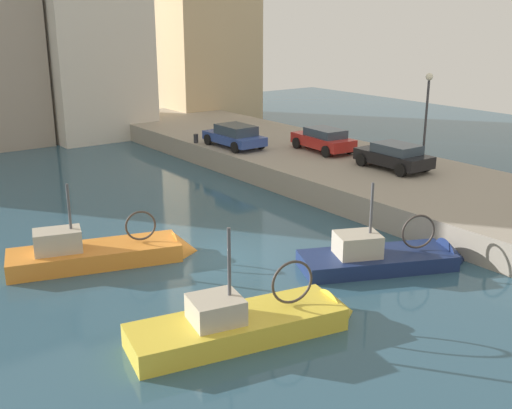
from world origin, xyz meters
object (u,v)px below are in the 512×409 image
Objects in this scene: parked_car_black at (394,156)px; fishing_boat_yellow at (251,332)px; parked_car_blue at (235,136)px; mooring_bollard_mid at (196,138)px; quay_streetlamp at (427,106)px; fishing_boat_orange at (105,260)px; fishing_boat_navy at (388,264)px; parked_car_red at (323,139)px.

fishing_boat_yellow is at bearing -152.39° from parked_car_black.
fishing_boat_yellow reaches higher than parked_car_blue.
fishing_boat_yellow is at bearing -117.34° from mooring_bollard_mid.
parked_car_black is at bearing 135.69° from quay_streetlamp.
fishing_boat_yellow reaches higher than fishing_boat_orange.
fishing_boat_navy is 0.92× the size of fishing_boat_orange.
mooring_bollard_mid is (11.11, 11.77, 1.37)m from fishing_boat_orange.
parked_car_blue is (-3.42, 3.98, -0.01)m from parked_car_red.
parked_car_red is (14.62, 12.91, 1.79)m from fishing_boat_yellow.
parked_car_black is (3.43, -9.25, -0.00)m from parked_car_blue.
fishing_boat_navy is 18.57m from mooring_bollard_mid.
fishing_boat_yellow is 21.79m from mooring_bollard_mid.
parked_car_blue is 11.45m from quay_streetlamp.
parked_car_red is 5.25m from parked_car_blue.
parked_car_black is at bearing -89.95° from parked_car_red.
parked_car_blue is at bearing 113.46° from quay_streetlamp.
quay_streetlamp is (8.69, 5.62, 4.34)m from fishing_boat_navy.
mooring_bollard_mid is at bearing 46.66° from fishing_boat_orange.
parked_car_blue is at bearing 37.21° from fishing_boat_orange.
fishing_boat_orange is (-1.12, 7.54, 0.01)m from fishing_boat_yellow.
fishing_boat_navy is 14.25m from parked_car_red.
parked_car_black is (0.00, -5.27, -0.01)m from parked_car_red.
parked_car_blue reaches higher than mooring_bollard_mid.
fishing_boat_yellow is 1.01× the size of fishing_boat_orange.
parked_car_black is at bearing 40.71° from fishing_boat_navy.
mooring_bollard_mid is at bearing 116.50° from parked_car_blue.
quay_streetlamp is (1.02, -0.99, 2.57)m from parked_car_black.
quay_streetlamp reaches higher than mooring_bollard_mid.
mooring_bollard_mid is at bearing 80.54° from fishing_boat_navy.
parked_car_red is at bearing 99.26° from quay_streetlamp.
parked_car_red is 0.87× the size of quay_streetlamp.
quay_streetlamp is at bearing 32.86° from fishing_boat_navy.
fishing_boat_orange is at bearing -142.79° from parked_car_blue.
mooring_bollard_mid is (9.99, 19.31, 1.38)m from fishing_boat_yellow.
parked_car_red is (15.74, 5.37, 1.79)m from fishing_boat_orange.
parked_car_red reaches higher than parked_car_blue.
parked_car_red is 1.05× the size of parked_car_black.
fishing_boat_orange is at bearing 141.14° from fishing_boat_navy.
fishing_boat_navy is (6.94, 1.04, 0.02)m from fishing_boat_yellow.
fishing_boat_navy is 16.51m from parked_car_blue.
fishing_boat_yellow is at bearing -156.94° from quay_streetlamp.
parked_car_red reaches higher than parked_car_black.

